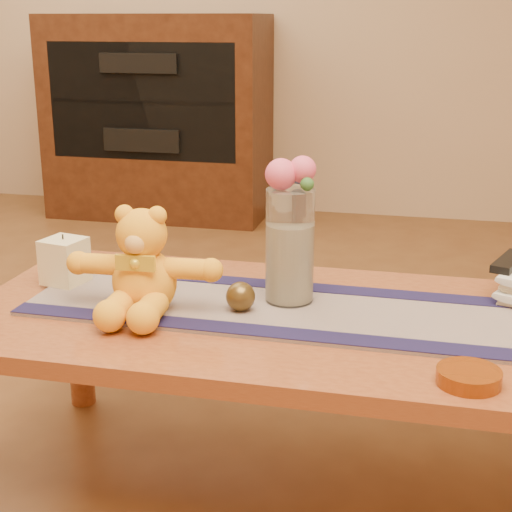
% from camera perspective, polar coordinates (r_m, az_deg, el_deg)
% --- Properties ---
extents(floor, '(5.50, 5.50, 0.00)m').
position_cam_1_polar(floor, '(1.92, 1.51, -16.83)').
color(floor, brown).
rests_on(floor, ground).
extents(coffee_table_top, '(1.40, 0.70, 0.04)m').
position_cam_1_polar(coffee_table_top, '(1.72, 1.63, -4.89)').
color(coffee_table_top, brown).
rests_on(coffee_table_top, floor).
extents(table_leg_bl, '(0.07, 0.07, 0.41)m').
position_cam_1_polar(table_leg_bl, '(2.26, -13.02, -5.93)').
color(table_leg_bl, brown).
rests_on(table_leg_bl, floor).
extents(persian_runner, '(1.20, 0.36, 0.01)m').
position_cam_1_polar(persian_runner, '(1.72, 2.71, -4.02)').
color(persian_runner, '#1B214C').
rests_on(persian_runner, coffee_table_top).
extents(runner_border_near, '(1.20, 0.07, 0.00)m').
position_cam_1_polar(runner_border_near, '(1.59, 1.68, -5.70)').
color(runner_border_near, '#17133B').
rests_on(runner_border_near, persian_runner).
extents(runner_border_far, '(1.20, 0.07, 0.00)m').
position_cam_1_polar(runner_border_far, '(1.85, 3.60, -2.29)').
color(runner_border_far, '#17133B').
rests_on(runner_border_far, persian_runner).
extents(teddy_bear, '(0.34, 0.29, 0.22)m').
position_cam_1_polar(teddy_bear, '(1.70, -8.36, -0.35)').
color(teddy_bear, '#FFAB20').
rests_on(teddy_bear, persian_runner).
extents(pillar_candle, '(0.11, 0.11, 0.11)m').
position_cam_1_polar(pillar_candle, '(1.93, -14.04, -0.35)').
color(pillar_candle, beige).
rests_on(pillar_candle, persian_runner).
extents(candle_wick, '(0.00, 0.00, 0.01)m').
position_cam_1_polar(candle_wick, '(1.91, -14.17, 1.40)').
color(candle_wick, black).
rests_on(candle_wick, pillar_candle).
extents(glass_vase, '(0.11, 0.11, 0.26)m').
position_cam_1_polar(glass_vase, '(1.73, 2.53, 0.75)').
color(glass_vase, silver).
rests_on(glass_vase, persian_runner).
extents(potpourri_fill, '(0.09, 0.09, 0.18)m').
position_cam_1_polar(potpourri_fill, '(1.74, 2.52, -0.49)').
color(potpourri_fill, beige).
rests_on(potpourri_fill, glass_vase).
extents(rose_left, '(0.07, 0.07, 0.07)m').
position_cam_1_polar(rose_left, '(1.68, 1.87, 6.09)').
color(rose_left, '#EC537B').
rests_on(rose_left, glass_vase).
extents(rose_right, '(0.06, 0.06, 0.06)m').
position_cam_1_polar(rose_right, '(1.69, 3.48, 6.45)').
color(rose_right, '#EC537B').
rests_on(rose_right, glass_vase).
extents(blue_flower_back, '(0.04, 0.04, 0.04)m').
position_cam_1_polar(blue_flower_back, '(1.72, 3.15, 6.10)').
color(blue_flower_back, '#4E60A9').
rests_on(blue_flower_back, glass_vase).
extents(blue_flower_side, '(0.04, 0.04, 0.04)m').
position_cam_1_polar(blue_flower_side, '(1.72, 1.74, 5.81)').
color(blue_flower_side, '#4E60A9').
rests_on(blue_flower_side, glass_vase).
extents(leaf_sprig, '(0.03, 0.03, 0.03)m').
position_cam_1_polar(leaf_sprig, '(1.66, 3.82, 5.35)').
color(leaf_sprig, '#33662D').
rests_on(leaf_sprig, glass_vase).
extents(bronze_ball, '(0.08, 0.08, 0.07)m').
position_cam_1_polar(bronze_ball, '(1.70, -1.16, -3.02)').
color(bronze_ball, '#533E1B').
rests_on(bronze_ball, persian_runner).
extents(book_bottom, '(0.22, 0.26, 0.02)m').
position_cam_1_polar(book_bottom, '(1.92, 18.20, -2.45)').
color(book_bottom, beige).
rests_on(book_bottom, coffee_table_top).
extents(book_lower, '(0.24, 0.27, 0.02)m').
position_cam_1_polar(book_lower, '(1.91, 18.36, -1.97)').
color(book_lower, beige).
rests_on(book_lower, book_bottom).
extents(book_upper, '(0.21, 0.26, 0.02)m').
position_cam_1_polar(book_upper, '(1.91, 18.16, -1.32)').
color(book_upper, beige).
rests_on(book_upper, book_lower).
extents(book_top, '(0.24, 0.27, 0.02)m').
position_cam_1_polar(book_top, '(1.90, 18.46, -0.86)').
color(book_top, beige).
rests_on(book_top, book_upper).
extents(tv_remote, '(0.10, 0.17, 0.02)m').
position_cam_1_polar(tv_remote, '(1.88, 18.33, -0.40)').
color(tv_remote, black).
rests_on(tv_remote, book_top).
extents(amber_dish, '(0.15, 0.15, 0.03)m').
position_cam_1_polar(amber_dish, '(1.44, 15.54, -8.66)').
color(amber_dish, '#BF5914').
rests_on(amber_dish, coffee_table_top).
extents(media_cabinet, '(1.20, 0.50, 1.10)m').
position_cam_1_polar(media_cabinet, '(4.35, -7.29, 10.17)').
color(media_cabinet, black).
rests_on(media_cabinet, floor).
extents(cabinet_cavity, '(1.02, 0.03, 0.61)m').
position_cam_1_polar(cabinet_cavity, '(4.12, -8.50, 11.27)').
color(cabinet_cavity, black).
rests_on(cabinet_cavity, media_cabinet).
extents(cabinet_shelf, '(1.02, 0.20, 0.02)m').
position_cam_1_polar(cabinet_shelf, '(4.20, -8.07, 11.39)').
color(cabinet_shelf, black).
rests_on(cabinet_shelf, media_cabinet).
extents(stereo_upper, '(0.42, 0.28, 0.10)m').
position_cam_1_polar(stereo_upper, '(4.20, -8.09, 14.11)').
color(stereo_upper, black).
rests_on(stereo_upper, media_cabinet).
extents(stereo_lower, '(0.42, 0.28, 0.12)m').
position_cam_1_polar(stereo_lower, '(4.24, -7.86, 8.76)').
color(stereo_lower, black).
rests_on(stereo_lower, media_cabinet).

